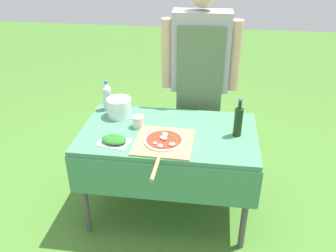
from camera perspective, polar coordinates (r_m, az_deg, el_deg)
name	(u,v)px	position (r m, az deg, el deg)	size (l,w,h in m)	color
ground_plane	(168,210)	(2.90, 0.07, -13.33)	(12.00, 12.00, 0.00)	#477A2D
prep_table	(168,142)	(2.51, 0.07, -2.59)	(1.24, 0.72, 0.72)	#478960
person_cook	(200,71)	(2.86, 5.16, 8.79)	(0.61, 0.21, 1.64)	#70604C
pizza_on_peel	(164,142)	(2.32, -0.69, -2.61)	(0.39, 0.61, 0.05)	tan
oil_bottle	(238,121)	(2.41, 11.20, 0.77)	(0.06, 0.06, 0.27)	black
water_bottle	(107,96)	(2.77, -9.76, 4.74)	(0.07, 0.07, 0.24)	silver
herb_container	(114,140)	(2.35, -8.64, -2.22)	(0.22, 0.18, 0.04)	silver
mixing_tub	(119,107)	(2.66, -7.83, 2.96)	(0.18, 0.18, 0.14)	silver
sauce_jar	(138,122)	(2.51, -4.79, 0.58)	(0.08, 0.08, 0.08)	silver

